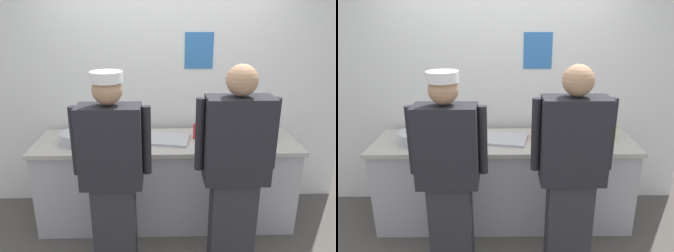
{
  "view_description": "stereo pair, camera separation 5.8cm",
  "coord_description": "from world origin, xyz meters",
  "views": [
    {
      "loc": [
        -0.07,
        -2.6,
        2.05
      ],
      "look_at": [
        0.02,
        0.4,
        1.03
      ],
      "focal_mm": 34.43,
      "sensor_mm": 36.0,
      "label": 1
    },
    {
      "loc": [
        -0.01,
        -2.6,
        2.05
      ],
      "look_at": [
        0.02,
        0.4,
        1.03
      ],
      "focal_mm": 34.43,
      "sensor_mm": 36.0,
      "label": 2
    }
  ],
  "objects": [
    {
      "name": "squeeze_bottle_primary",
      "position": [
        1.09,
        0.42,
        0.98
      ],
      "size": [
        0.06,
        0.06,
        0.18
      ],
      "color": "#E5E066",
      "rests_on": "prep_counter"
    },
    {
      "name": "plate_stack_rear",
      "position": [
        0.54,
        0.39,
        0.94
      ],
      "size": [
        0.23,
        0.23,
        0.1
      ],
      "color": "white",
      "rests_on": "prep_counter"
    },
    {
      "name": "plate_stack_front",
      "position": [
        0.94,
        0.32,
        0.94
      ],
      "size": [
        0.2,
        0.2,
        0.1
      ],
      "color": "white",
      "rests_on": "prep_counter"
    },
    {
      "name": "mixing_bowl_steel",
      "position": [
        -0.85,
        0.34,
        0.95
      ],
      "size": [
        0.35,
        0.35,
        0.11
      ],
      "primitive_type": "cylinder",
      "color": "#B7BABF",
      "rests_on": "prep_counter"
    },
    {
      "name": "chef_center",
      "position": [
        0.52,
        -0.37,
        0.93
      ],
      "size": [
        0.63,
        0.24,
        1.74
      ],
      "color": "#2D2D33",
      "rests_on": "ground"
    },
    {
      "name": "squeeze_bottle_secondary",
      "position": [
        0.3,
        0.42,
        0.98
      ],
      "size": [
        0.06,
        0.06,
        0.18
      ],
      "color": "red",
      "rests_on": "prep_counter"
    },
    {
      "name": "deli_cup",
      "position": [
        -0.54,
        0.28,
        0.94
      ],
      "size": [
        0.09,
        0.09,
        0.1
      ],
      "primitive_type": "cylinder",
      "color": "white",
      "rests_on": "prep_counter"
    },
    {
      "name": "ramekin_red_sauce",
      "position": [
        -0.71,
        0.55,
        0.91
      ],
      "size": [
        0.09,
        0.09,
        0.04
      ],
      "color": "white",
      "rests_on": "prep_counter"
    },
    {
      "name": "ramekin_green_sauce",
      "position": [
        -0.44,
        0.18,
        0.91
      ],
      "size": [
        0.11,
        0.11,
        0.04
      ],
      "color": "white",
      "rests_on": "prep_counter"
    },
    {
      "name": "prep_counter",
      "position": [
        0.0,
        0.37,
        0.45
      ],
      "size": [
        2.56,
        0.71,
        0.89
      ],
      "color": "#B2B2B7",
      "rests_on": "ground"
    },
    {
      "name": "wall_back",
      "position": [
        0.0,
        0.86,
        1.45
      ],
      "size": [
        4.01,
        0.11,
        2.89
      ],
      "color": "white",
      "rests_on": "ground"
    },
    {
      "name": "chef_near_left",
      "position": [
        -0.44,
        -0.35,
        0.91
      ],
      "size": [
        0.61,
        0.24,
        1.69
      ],
      "color": "#2D2D33",
      "rests_on": "ground"
    },
    {
      "name": "sheet_tray",
      "position": [
        -0.04,
        0.38,
        0.91
      ],
      "size": [
        0.58,
        0.44,
        0.02
      ],
      "primitive_type": "cube",
      "rotation": [
        0.0,
        0.0,
        -0.2
      ],
      "color": "#B7BABF",
      "rests_on": "prep_counter"
    },
    {
      "name": "ramekin_orange_sauce",
      "position": [
        -0.41,
        0.41,
        0.92
      ],
      "size": [
        0.08,
        0.08,
        0.05
      ],
      "color": "white",
      "rests_on": "prep_counter"
    },
    {
      "name": "ground_plane",
      "position": [
        0.0,
        0.0,
        0.0
      ],
      "size": [
        9.0,
        9.0,
        0.0
      ],
      "primitive_type": "plane",
      "color": "#514C47"
    }
  ]
}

